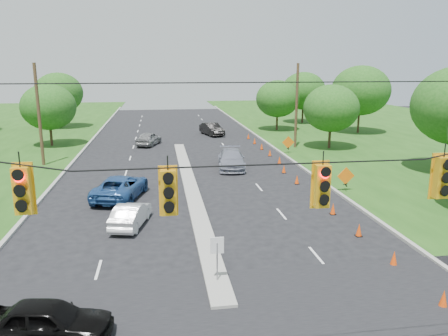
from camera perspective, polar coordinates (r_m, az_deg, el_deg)
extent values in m
cube|color=gray|center=(41.92, -19.28, 0.44)|extent=(0.25, 110.00, 0.16)
cube|color=gray|center=(42.95, 8.21, 1.35)|extent=(0.25, 110.00, 0.16)
cube|color=gray|center=(32.49, -4.44, -2.42)|extent=(1.00, 34.00, 0.18)
cylinder|color=gray|center=(18.15, -0.90, -12.39)|extent=(0.06, 0.06, 1.80)
cube|color=white|center=(17.81, -0.91, -10.07)|extent=(0.55, 0.04, 0.70)
cylinder|color=black|center=(9.63, 4.57, 2.73)|extent=(24.00, 0.04, 0.04)
cube|color=#F7AC17|center=(9.97, -24.81, -2.68)|extent=(0.34, 0.24, 1.00)
cube|color=#F7AC17|center=(9.61, -7.26, -3.19)|extent=(0.34, 0.24, 1.00)
cube|color=#F7AC17|center=(10.28, 12.65, -2.31)|extent=(0.34, 0.24, 1.00)
cube|color=#F7AC17|center=(11.67, 26.55, -1.12)|extent=(0.34, 0.24, 1.00)
cylinder|color=#422D1C|center=(41.74, -23.01, 6.35)|extent=(0.28, 0.28, 9.00)
cylinder|color=#422D1C|center=(47.72, 9.45, 7.95)|extent=(0.28, 0.28, 9.00)
cone|color=#EA440A|center=(18.70, 26.75, -14.99)|extent=(0.32, 0.32, 0.70)
cone|color=#EA440A|center=(21.31, 21.32, -10.93)|extent=(0.32, 0.32, 0.70)
cone|color=#EA440A|center=(24.16, 17.22, -7.73)|extent=(0.32, 0.32, 0.70)
cone|color=#EA440A|center=(27.15, 14.05, -5.19)|extent=(0.32, 0.32, 0.70)
cone|color=#EA440A|center=(30.26, 11.54, -3.15)|extent=(0.32, 0.32, 0.70)
cone|color=#EA440A|center=(33.44, 9.51, -1.49)|extent=(0.32, 0.32, 0.70)
cone|color=#EA440A|center=(36.68, 7.83, -0.12)|extent=(0.32, 0.32, 0.70)
cone|color=#EA440A|center=(40.13, 7.26, 1.05)|extent=(0.32, 0.32, 0.70)
cone|color=#EA440A|center=(43.43, 6.02, 2.01)|extent=(0.32, 0.32, 0.70)
cone|color=#EA440A|center=(46.77, 4.95, 2.84)|extent=(0.32, 0.32, 0.70)
cone|color=#EA440A|center=(50.12, 4.02, 3.56)|extent=(0.32, 0.32, 0.70)
cone|color=#EA440A|center=(53.50, 3.21, 4.18)|extent=(0.32, 0.32, 0.70)
cube|color=black|center=(32.12, 15.57, -2.05)|extent=(0.06, 0.58, 0.26)
cube|color=black|center=(32.12, 15.57, -2.05)|extent=(0.06, 0.58, 0.26)
cube|color=orange|center=(31.97, 15.63, -1.01)|extent=(1.27, 0.05, 1.27)
cube|color=black|center=(44.92, 8.36, 2.58)|extent=(0.06, 0.58, 0.26)
cube|color=black|center=(44.92, 8.36, 2.58)|extent=(0.06, 0.58, 0.26)
cube|color=orange|center=(44.81, 8.39, 3.33)|extent=(1.27, 0.05, 1.27)
cylinder|color=black|center=(52.13, -21.65, 4.04)|extent=(0.28, 0.28, 2.52)
ellipsoid|color=#194C14|center=(51.78, -21.94, 7.41)|extent=(5.88, 5.88, 5.04)
cylinder|color=black|center=(67.07, -20.55, 6.15)|extent=(0.28, 0.28, 2.88)
ellipsoid|color=#194C14|center=(66.78, -20.79, 9.14)|extent=(6.72, 6.72, 5.76)
cylinder|color=black|center=(48.39, 13.62, 3.96)|extent=(0.28, 0.28, 2.52)
ellipsoid|color=#194C14|center=(48.00, 13.82, 7.59)|extent=(5.88, 5.88, 5.04)
cylinder|color=black|center=(60.62, 17.16, 5.90)|extent=(0.28, 0.28, 3.24)
ellipsoid|color=#194C14|center=(60.28, 17.42, 9.63)|extent=(7.56, 7.56, 6.48)
cylinder|color=black|center=(69.27, 10.22, 6.97)|extent=(0.28, 0.28, 2.88)
ellipsoid|color=#194C14|center=(68.98, 10.34, 9.88)|extent=(6.72, 6.72, 5.76)
cylinder|color=black|center=(60.88, 6.93, 6.08)|extent=(0.28, 0.28, 2.52)
ellipsoid|color=#194C14|center=(60.58, 7.01, 8.97)|extent=(5.88, 5.88, 5.04)
imported|color=black|center=(15.96, -21.95, -18.11)|extent=(4.30, 2.25, 1.40)
imported|color=silver|center=(24.97, -12.08, -5.98)|extent=(2.27, 4.20, 1.31)
imported|color=navy|center=(30.22, -13.35, -2.40)|extent=(3.92, 6.16, 1.58)
imported|color=gray|center=(37.98, 0.96, 1.16)|extent=(2.89, 5.75, 1.60)
imported|color=gray|center=(49.76, -9.80, 3.81)|extent=(3.18, 4.83, 1.53)
imported|color=black|center=(56.30, -1.60, 5.11)|extent=(2.95, 5.09, 1.59)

